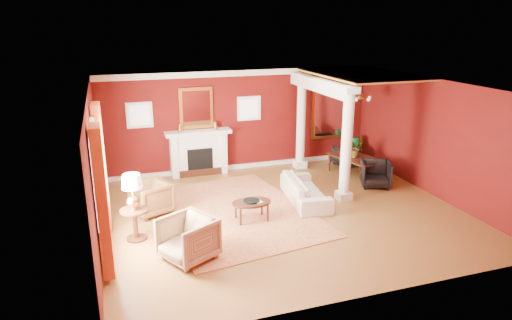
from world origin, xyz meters
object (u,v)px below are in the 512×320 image
object	(u,v)px
armchair_leopard	(150,196)
dining_table	(356,161)
sofa	(305,186)
coffee_table	(251,203)
side_table	(133,197)
armchair_stripe	(188,237)

from	to	relation	value
armchair_leopard	dining_table	world-z (taller)	dining_table
sofa	dining_table	distance (m)	2.55
coffee_table	side_table	distance (m)	2.55
armchair_leopard	side_table	size ratio (longest dim) A/B	0.59
armchair_leopard	coffee_table	distance (m)	2.34
sofa	coffee_table	distance (m)	1.72
armchair_leopard	armchair_stripe	bearing A→B (deg)	-11.01
armchair_leopard	coffee_table	bearing A→B (deg)	40.51
coffee_table	dining_table	distance (m)	4.25
coffee_table	side_table	size ratio (longest dim) A/B	0.63
dining_table	armchair_leopard	bearing A→B (deg)	84.24
armchair_leopard	side_table	distance (m)	1.39
side_table	armchair_stripe	bearing A→B (deg)	-52.37
sofa	armchair_leopard	distance (m)	3.69
sofa	dining_table	bearing A→B (deg)	-50.80
coffee_table	armchair_leopard	bearing A→B (deg)	152.18
armchair_leopard	dining_table	distance (m)	5.90
coffee_table	side_table	bearing A→B (deg)	-177.19
armchair_leopard	dining_table	bearing A→B (deg)	77.01
armchair_stripe	side_table	xyz separation A→B (m)	(-0.87, 1.12, 0.47)
armchair_leopard	armchair_stripe	size ratio (longest dim) A/B	0.91
coffee_table	dining_table	size ratio (longest dim) A/B	0.57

